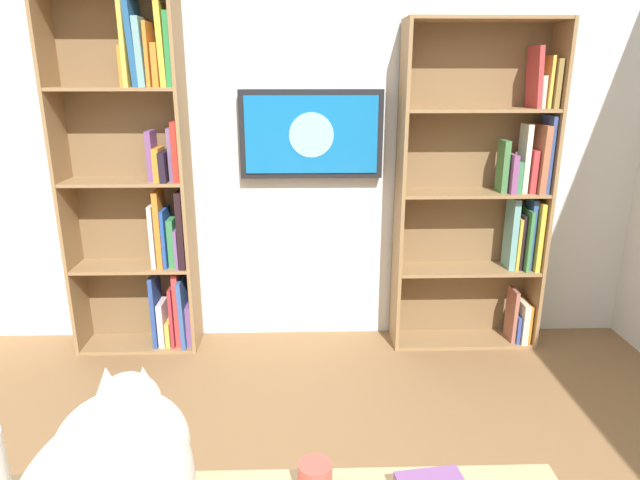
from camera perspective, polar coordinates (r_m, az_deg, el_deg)
The scene contains 4 objects.
wall_back at distance 3.55m, azimuth -2.03°, elevation 10.59°, with size 4.52×0.06×2.70m, color silver.
bookshelf_left at distance 3.64m, azimuth 17.15°, elevation 4.52°, with size 0.94×0.28×2.05m.
bookshelf_right at distance 3.57m, azimuth -17.94°, elevation 5.68°, with size 0.77×0.28×2.21m.
wall_mounted_tv at distance 3.47m, azimuth -0.91°, elevation 10.91°, with size 0.89×0.07×0.54m.
Camera 1 is at (-0.02, 1.30, 1.74)m, focal length 30.79 mm.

